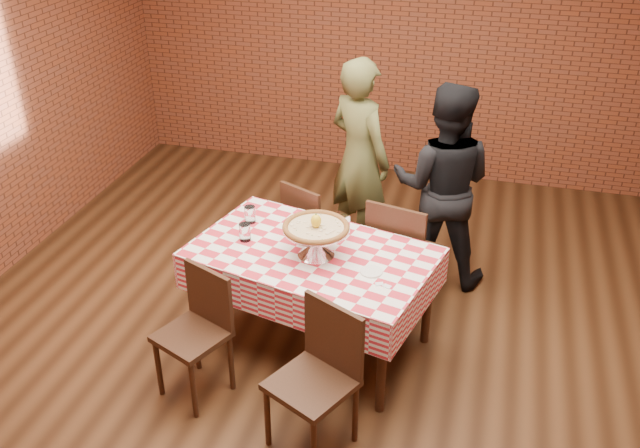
# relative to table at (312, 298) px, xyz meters

# --- Properties ---
(ground) EXTENTS (6.00, 6.00, 0.00)m
(ground) POSITION_rel_table_xyz_m (0.05, 0.03, -0.38)
(ground) COLOR black
(ground) RESTS_ON ground
(back_wall) EXTENTS (5.50, 0.00, 5.50)m
(back_wall) POSITION_rel_table_xyz_m (0.05, 3.03, 1.08)
(back_wall) COLOR brown
(back_wall) RESTS_ON ground
(table) EXTENTS (1.74, 1.28, 0.75)m
(table) POSITION_rel_table_xyz_m (0.00, 0.00, 0.00)
(table) COLOR #371E12
(table) RESTS_ON ground
(tablecloth) EXTENTS (1.78, 1.32, 0.27)m
(tablecloth) POSITION_rel_table_xyz_m (0.00, 0.00, 0.25)
(tablecloth) COLOR red
(tablecloth) RESTS_ON table
(pizza_stand) EXTENTS (0.58, 0.58, 0.20)m
(pizza_stand) POSITION_rel_table_xyz_m (0.04, -0.03, 0.48)
(pizza_stand) COLOR silver
(pizza_stand) RESTS_ON tablecloth
(pizza) EXTENTS (0.58, 0.58, 0.03)m
(pizza) POSITION_rel_table_xyz_m (0.04, -0.03, 0.58)
(pizza) COLOR #C7B58C
(pizza) RESTS_ON pizza_stand
(lemon) EXTENTS (0.09, 0.09, 0.09)m
(lemon) POSITION_rel_table_xyz_m (0.04, -0.03, 0.64)
(lemon) COLOR yellow
(lemon) RESTS_ON pizza
(water_glass_left) EXTENTS (0.09, 0.09, 0.12)m
(water_glass_left) POSITION_rel_table_xyz_m (-0.48, 0.02, 0.44)
(water_glass_left) COLOR white
(water_glass_left) RESTS_ON tablecloth
(water_glass_right) EXTENTS (0.09, 0.09, 0.12)m
(water_glass_right) POSITION_rel_table_xyz_m (-0.53, 0.27, 0.44)
(water_glass_right) COLOR white
(water_glass_right) RESTS_ON tablecloth
(side_plate) EXTENTS (0.17, 0.17, 0.01)m
(side_plate) POSITION_rel_table_xyz_m (0.43, -0.15, 0.39)
(side_plate) COLOR white
(side_plate) RESTS_ON tablecloth
(sweetener_packet_a) EXTENTS (0.06, 0.05, 0.00)m
(sweetener_packet_a) POSITION_rel_table_xyz_m (0.50, -0.27, 0.39)
(sweetener_packet_a) COLOR white
(sweetener_packet_a) RESTS_ON tablecloth
(sweetener_packet_b) EXTENTS (0.06, 0.05, 0.00)m
(sweetener_packet_b) POSITION_rel_table_xyz_m (0.55, -0.28, 0.39)
(sweetener_packet_b) COLOR white
(sweetener_packet_b) RESTS_ON tablecloth
(condiment_caddy) EXTENTS (0.13, 0.12, 0.15)m
(condiment_caddy) POSITION_rel_table_xyz_m (0.13, 0.27, 0.46)
(condiment_caddy) COLOR silver
(condiment_caddy) RESTS_ON tablecloth
(chair_near_left) EXTENTS (0.51, 0.51, 0.86)m
(chair_near_left) POSITION_rel_table_xyz_m (-0.59, -0.68, 0.06)
(chair_near_left) COLOR #371E12
(chair_near_left) RESTS_ON ground
(chair_near_right) EXTENTS (0.57, 0.57, 0.90)m
(chair_near_right) POSITION_rel_table_xyz_m (0.25, -0.91, 0.08)
(chair_near_right) COLOR #371E12
(chair_near_right) RESTS_ON ground
(chair_far_left) EXTENTS (0.51, 0.51, 0.86)m
(chair_far_left) POSITION_rel_table_xyz_m (-0.21, 0.83, 0.06)
(chair_far_left) COLOR #371E12
(chair_far_left) RESTS_ON ground
(chair_far_right) EXTENTS (0.54, 0.54, 0.93)m
(chair_far_right) POSITION_rel_table_xyz_m (0.53, 0.63, 0.09)
(chair_far_right) COLOR #371E12
(chair_far_right) RESTS_ON ground
(diner_olive) EXTENTS (0.74, 0.67, 1.69)m
(diner_olive) POSITION_rel_table_xyz_m (0.02, 1.38, 0.47)
(diner_olive) COLOR brown
(diner_olive) RESTS_ON ground
(diner_black) EXTENTS (0.80, 0.63, 1.63)m
(diner_black) POSITION_rel_table_xyz_m (0.74, 1.09, 0.44)
(diner_black) COLOR black
(diner_black) RESTS_ON ground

